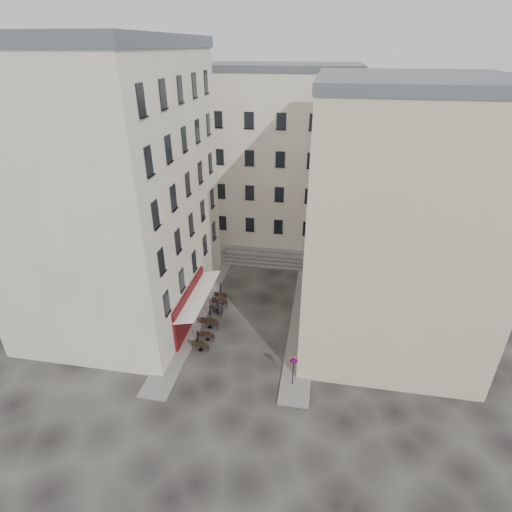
% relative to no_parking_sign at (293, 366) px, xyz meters
% --- Properties ---
extents(ground, '(90.00, 90.00, 0.00)m').
position_rel_no_parking_sign_xyz_m(ground, '(-4.30, 4.16, -1.72)').
color(ground, black).
rests_on(ground, ground).
extents(sidewalk_left, '(2.00, 22.00, 0.12)m').
position_rel_no_parking_sign_xyz_m(sidewalk_left, '(-8.80, 8.16, -1.66)').
color(sidewalk_left, slate).
rests_on(sidewalk_left, ground).
extents(sidewalk_right, '(2.00, 18.00, 0.12)m').
position_rel_no_parking_sign_xyz_m(sidewalk_right, '(0.20, 7.16, -1.66)').
color(sidewalk_right, slate).
rests_on(sidewalk_right, ground).
extents(building_left, '(12.20, 16.20, 20.60)m').
position_rel_no_parking_sign_xyz_m(building_left, '(-14.80, 7.16, 8.59)').
color(building_left, beige).
rests_on(building_left, ground).
extents(building_right, '(12.20, 14.20, 18.60)m').
position_rel_no_parking_sign_xyz_m(building_right, '(6.20, 7.66, 7.59)').
color(building_right, '#C1AD90').
rests_on(building_right, ground).
extents(building_back, '(18.20, 10.20, 18.60)m').
position_rel_no_parking_sign_xyz_m(building_back, '(-5.30, 23.16, 7.59)').
color(building_back, beige).
rests_on(building_back, ground).
extents(cafe_storefront, '(1.74, 7.30, 3.50)m').
position_rel_no_parking_sign_xyz_m(cafe_storefront, '(-8.62, 5.16, 0.15)').
color(cafe_storefront, '#40090A').
rests_on(cafe_storefront, ground).
extents(stone_steps, '(9.00, 3.15, 0.80)m').
position_rel_no_parking_sign_xyz_m(stone_steps, '(-4.30, 16.74, -1.32)').
color(stone_steps, '#635F5D').
rests_on(stone_steps, ground).
extents(bollard_near, '(0.12, 0.12, 0.98)m').
position_rel_no_parking_sign_xyz_m(bollard_near, '(-7.55, 3.16, -1.20)').
color(bollard_near, black).
rests_on(bollard_near, ground).
extents(bollard_mid, '(0.12, 0.12, 0.98)m').
position_rel_no_parking_sign_xyz_m(bollard_mid, '(-7.55, 6.66, -1.20)').
color(bollard_mid, black).
rests_on(bollard_mid, ground).
extents(bollard_far, '(0.12, 0.12, 0.98)m').
position_rel_no_parking_sign_xyz_m(bollard_far, '(-7.55, 10.16, -1.20)').
color(bollard_far, black).
rests_on(bollard_far, ground).
extents(no_parking_sign, '(0.55, 0.11, 2.43)m').
position_rel_no_parking_sign_xyz_m(no_parking_sign, '(0.00, 0.00, 0.00)').
color(no_parking_sign, black).
rests_on(no_parking_sign, ground).
extents(bistro_table_a, '(1.26, 0.59, 0.88)m').
position_rel_no_parking_sign_xyz_m(bistro_table_a, '(-7.04, 2.28, -1.27)').
color(bistro_table_a, black).
rests_on(bistro_table_a, ground).
extents(bistro_table_b, '(1.13, 0.53, 0.80)m').
position_rel_no_parking_sign_xyz_m(bistro_table_b, '(-6.86, 3.52, -1.32)').
color(bistro_table_b, black).
rests_on(bistro_table_b, ground).
extents(bistro_table_c, '(1.40, 0.66, 0.99)m').
position_rel_no_parking_sign_xyz_m(bistro_table_c, '(-7.10, 5.02, -1.22)').
color(bistro_table_c, black).
rests_on(bistro_table_c, ground).
extents(bistro_table_d, '(1.34, 0.63, 0.94)m').
position_rel_no_parking_sign_xyz_m(bistro_table_d, '(-7.04, 7.98, -1.24)').
color(bistro_table_d, black).
rests_on(bistro_table_d, ground).
extents(bistro_table_e, '(1.14, 0.53, 0.80)m').
position_rel_no_parking_sign_xyz_m(bistro_table_e, '(-7.22, 9.05, -1.31)').
color(bistro_table_e, black).
rests_on(bistro_table_e, ground).
extents(pedestrian, '(0.62, 0.43, 1.63)m').
position_rel_no_parking_sign_xyz_m(pedestrian, '(-6.71, 6.56, -0.91)').
color(pedestrian, black).
rests_on(pedestrian, ground).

